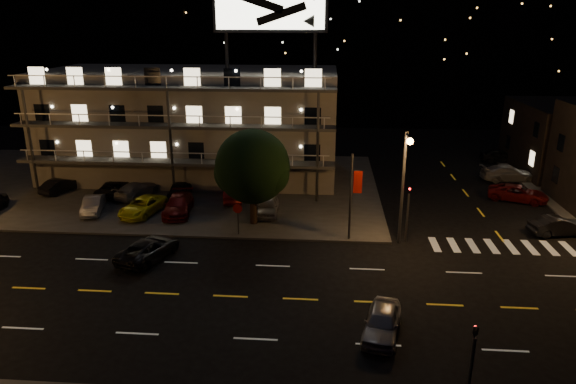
# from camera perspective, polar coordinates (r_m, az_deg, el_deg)

# --- Properties ---
(ground) EXTENTS (140.00, 140.00, 0.00)m
(ground) POSITION_cam_1_polar(r_m,az_deg,el_deg) (29.72, -2.54, -11.66)
(ground) COLOR black
(ground) RESTS_ON ground
(curb_nw) EXTENTS (44.00, 24.00, 0.15)m
(curb_nw) POSITION_cam_1_polar(r_m,az_deg,el_deg) (50.88, -15.60, 0.82)
(curb_nw) COLOR #383835
(curb_nw) RESTS_ON ground
(motel) EXTENTS (28.00, 13.80, 18.10)m
(motel) POSITION_cam_1_polar(r_m,az_deg,el_deg) (52.01, -10.43, 7.57)
(motel) COLOR gray
(motel) RESTS_ON ground
(hill_backdrop) EXTENTS (120.00, 25.00, 24.00)m
(hill_backdrop) POSITION_cam_1_polar(r_m,az_deg,el_deg) (94.79, -1.16, 16.43)
(hill_backdrop) COLOR black
(hill_backdrop) RESTS_ON ground
(streetlight_nc) EXTENTS (0.44, 1.92, 8.00)m
(streetlight_nc) POSITION_cam_1_polar(r_m,az_deg,el_deg) (35.27, 12.79, 1.61)
(streetlight_nc) COLOR #2D2D30
(streetlight_nc) RESTS_ON ground
(signal_nw) EXTENTS (0.20, 0.27, 4.60)m
(signal_nw) POSITION_cam_1_polar(r_m,az_deg,el_deg) (36.62, 13.18, -1.74)
(signal_nw) COLOR #2D2D30
(signal_nw) RESTS_ON ground
(signal_sw) EXTENTS (0.20, 0.27, 4.60)m
(signal_sw) POSITION_cam_1_polar(r_m,az_deg,el_deg) (21.77, 19.74, -17.31)
(signal_sw) COLOR #2D2D30
(signal_sw) RESTS_ON ground
(banner_north) EXTENTS (0.83, 0.16, 6.40)m
(banner_north) POSITION_cam_1_polar(r_m,az_deg,el_deg) (35.84, 7.11, -0.37)
(banner_north) COLOR #2D2D30
(banner_north) RESTS_ON ground
(stop_sign) EXTENTS (0.91, 0.11, 2.61)m
(stop_sign) POSITION_cam_1_polar(r_m,az_deg,el_deg) (37.08, -5.59, -2.48)
(stop_sign) COLOR #2D2D30
(stop_sign) RESTS_ON ground
(tree) EXTENTS (5.81, 5.59, 7.31)m
(tree) POSITION_cam_1_polar(r_m,az_deg,el_deg) (38.23, -4.03, 2.61)
(tree) COLOR black
(tree) RESTS_ON curb_nw
(lot_car_1) EXTENTS (2.27, 4.14, 1.29)m
(lot_car_1) POSITION_cam_1_polar(r_m,az_deg,el_deg) (44.34, -20.87, -1.35)
(lot_car_1) COLOR gray
(lot_car_1) RESTS_ON curb_nw
(lot_car_2) EXTENTS (3.20, 5.11, 1.32)m
(lot_car_2) POSITION_cam_1_polar(r_m,az_deg,el_deg) (42.74, -15.85, -1.53)
(lot_car_2) COLOR yellow
(lot_car_2) RESTS_ON curb_nw
(lot_car_3) EXTENTS (2.58, 5.19, 1.45)m
(lot_car_3) POSITION_cam_1_polar(r_m,az_deg,el_deg) (42.17, -12.07, -1.40)
(lot_car_3) COLOR #610E0D
(lot_car_3) RESTS_ON curb_nw
(lot_car_4) EXTENTS (1.75, 4.08, 1.37)m
(lot_car_4) POSITION_cam_1_polar(r_m,az_deg,el_deg) (41.10, -2.25, -1.57)
(lot_car_4) COLOR gray
(lot_car_4) RESTS_ON curb_nw
(lot_car_5) EXTENTS (2.48, 4.08, 1.27)m
(lot_car_5) POSITION_cam_1_polar(r_m,az_deg,el_deg) (50.83, -23.98, 0.69)
(lot_car_5) COLOR black
(lot_car_5) RESTS_ON curb_nw
(lot_car_6) EXTENTS (2.06, 4.41, 1.22)m
(lot_car_6) POSITION_cam_1_polar(r_m,az_deg,el_deg) (48.29, -18.89, 0.40)
(lot_car_6) COLOR black
(lot_car_6) RESTS_ON curb_nw
(lot_car_7) EXTENTS (3.21, 4.99, 1.34)m
(lot_car_7) POSITION_cam_1_polar(r_m,az_deg,el_deg) (47.02, -16.47, 0.25)
(lot_car_7) COLOR gray
(lot_car_7) RESTS_ON curb_nw
(lot_car_8) EXTENTS (1.90, 4.16, 1.38)m
(lot_car_8) POSITION_cam_1_polar(r_m,az_deg,el_deg) (46.27, -11.90, 0.36)
(lot_car_8) COLOR black
(lot_car_8) RESTS_ON curb_nw
(lot_car_9) EXTENTS (2.37, 4.63, 1.46)m
(lot_car_9) POSITION_cam_1_polar(r_m,az_deg,el_deg) (44.59, -6.22, 0.01)
(lot_car_9) COLOR #610E0D
(lot_car_9) RESTS_ON curb_nw
(side_car_0) EXTENTS (4.39, 2.22, 1.38)m
(side_car_0) POSITION_cam_1_polar(r_m,az_deg,el_deg) (42.40, 27.85, -3.37)
(side_car_0) COLOR black
(side_car_0) RESTS_ON ground
(side_car_1) EXTENTS (5.41, 3.93, 1.37)m
(side_car_1) POSITION_cam_1_polar(r_m,az_deg,el_deg) (48.89, 24.20, -0.12)
(side_car_1) COLOR #610E0D
(side_car_1) RESTS_ON ground
(side_car_2) EXTENTS (5.44, 2.53, 1.54)m
(side_car_2) POSITION_cam_1_polar(r_m,az_deg,el_deg) (54.62, 23.32, 1.92)
(side_car_2) COLOR gray
(side_car_2) RESTS_ON ground
(side_car_3) EXTENTS (4.41, 1.94, 1.48)m
(side_car_3) POSITION_cam_1_polar(r_m,az_deg,el_deg) (61.62, 22.55, 3.74)
(side_car_3) COLOR black
(side_car_3) RESTS_ON ground
(road_car_east) EXTENTS (2.54, 4.38, 1.40)m
(road_car_east) POSITION_cam_1_polar(r_m,az_deg,el_deg) (26.72, 10.41, -14.01)
(road_car_east) COLOR gray
(road_car_east) RESTS_ON ground
(road_car_west) EXTENTS (3.69, 5.37, 1.36)m
(road_car_west) POSITION_cam_1_polar(r_m,az_deg,el_deg) (35.10, -15.25, -6.14)
(road_car_west) COLOR black
(road_car_west) RESTS_ON ground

